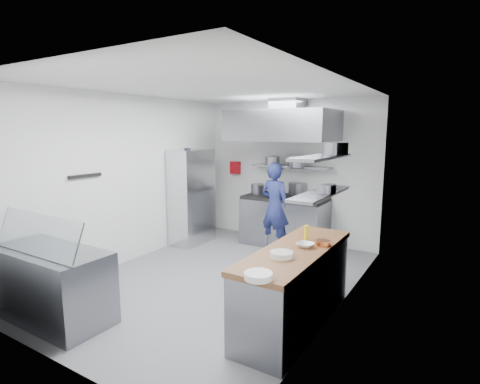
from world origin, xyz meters
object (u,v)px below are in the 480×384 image
Objects in this scene: gas_range at (285,222)px; wire_rack at (192,197)px; display_case at (52,285)px; chef at (275,207)px.

wire_rack is (-1.63, -0.81, 0.48)m from gas_range.
gas_range reaches higher than display_case.
chef is 1.09× the size of display_case.
wire_rack reaches higher than chef.
chef is 3.90m from display_case.
gas_range is 1.88m from wire_rack.
display_case is (-1.06, -3.73, -0.39)m from chef.
display_case is at bearing -104.98° from gas_range.
chef is 0.89× the size of wire_rack.
chef reaches higher than display_case.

